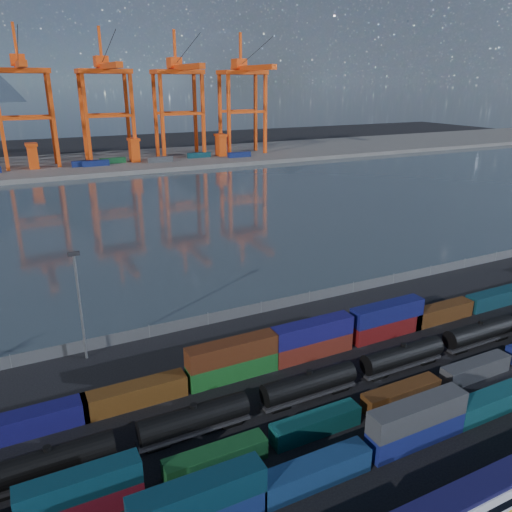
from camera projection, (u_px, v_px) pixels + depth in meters
name	position (u px, v px, depth m)	size (l,w,h in m)	color
ground	(360.00, 398.00, 64.39)	(700.00, 700.00, 0.00)	black
harbor_water	(146.00, 215.00, 152.92)	(700.00, 700.00, 0.00)	#313F47
far_quay	(89.00, 164.00, 241.14)	(700.00, 70.00, 2.00)	#514F4C
distant_mountains	(20.00, 11.00, 1367.43)	(2470.00, 1100.00, 520.00)	#1E2630
passenger_train	(470.00, 510.00, 44.35)	(76.15, 2.98, 5.11)	silver
container_row_south	(361.00, 447.00, 52.36)	(139.72, 2.54, 5.42)	#444749
container_row_mid	(333.00, 415.00, 58.33)	(115.63, 2.28, 4.86)	#12125A
container_row_north	(391.00, 322.00, 79.87)	(142.48, 2.63, 5.59)	#111357
tanker_string	(402.00, 356.00, 70.16)	(137.34, 2.87, 4.10)	black
waterfront_fence	(261.00, 308.00, 87.66)	(160.12, 0.12, 2.20)	#595B5E
yard_light_mast	(79.00, 300.00, 70.52)	(1.60, 0.40, 16.60)	slate
gantry_cranes	(65.00, 83.00, 220.09)	(198.90, 45.89, 62.14)	#F14A11
quay_containers	(69.00, 165.00, 223.46)	(172.58, 10.99, 2.60)	navy
straddle_carriers	(86.00, 152.00, 229.39)	(140.00, 7.00, 11.10)	#F14A11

